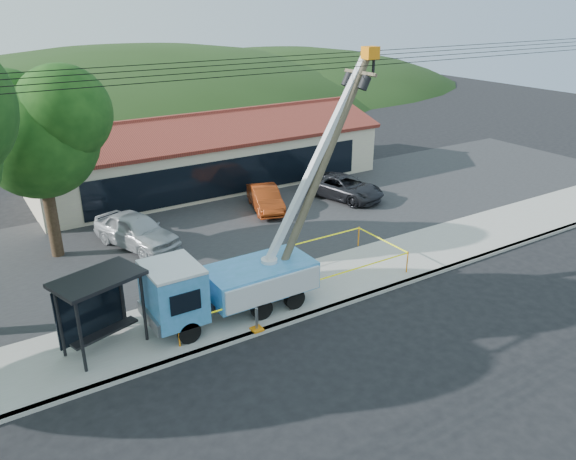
# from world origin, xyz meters

# --- Properties ---
(ground) EXTENTS (120.00, 120.00, 0.00)m
(ground) POSITION_xyz_m (0.00, 0.00, 0.00)
(ground) COLOR black
(ground) RESTS_ON ground
(curb) EXTENTS (60.00, 0.25, 0.15)m
(curb) POSITION_xyz_m (0.00, 2.10, 0.07)
(curb) COLOR #A2A198
(curb) RESTS_ON ground
(sidewalk) EXTENTS (60.00, 4.00, 0.15)m
(sidewalk) POSITION_xyz_m (0.00, 4.00, 0.07)
(sidewalk) COLOR #A2A198
(sidewalk) RESTS_ON ground
(parking_lot) EXTENTS (60.00, 12.00, 0.10)m
(parking_lot) POSITION_xyz_m (0.00, 12.00, 0.05)
(parking_lot) COLOR #28282B
(parking_lot) RESTS_ON ground
(strip_mall) EXTENTS (22.50, 8.53, 4.67)m
(strip_mall) POSITION_xyz_m (4.00, 19.98, 1.88)
(strip_mall) COLOR beige
(strip_mall) RESTS_ON ground
(tree_lot) EXTENTS (6.30, 5.60, 8.94)m
(tree_lot) POSITION_xyz_m (-7.00, 13.00, 6.21)
(tree_lot) COLOR #332316
(tree_lot) RESTS_ON ground
(hill_center) EXTENTS (89.60, 64.00, 32.00)m
(hill_center) POSITION_xyz_m (10.00, 55.00, 0.00)
(hill_center) COLOR #1E3513
(hill_center) RESTS_ON ground
(hill_east) EXTENTS (72.80, 52.00, 26.00)m
(hill_east) POSITION_xyz_m (30.00, 55.00, 0.00)
(hill_east) COLOR #1E3513
(hill_east) RESTS_ON ground
(utility_truck) EXTENTS (9.69, 3.55, 9.61)m
(utility_truck) POSITION_xyz_m (-2.57, 3.74, 1.61)
(utility_truck) COLOR black
(utility_truck) RESTS_ON ground
(leaning_pole) EXTENTS (4.86, 1.80, 9.51)m
(leaning_pole) POSITION_xyz_m (1.58, 3.66, 5.31)
(leaning_pole) COLOR brown
(leaning_pole) RESTS_ON ground
(bus_shelter) EXTENTS (3.23, 2.51, 2.74)m
(bus_shelter) POSITION_xyz_m (-7.27, 4.16, 2.17)
(bus_shelter) COLOR black
(bus_shelter) RESTS_ON ground
(caution_tape) EXTENTS (10.77, 3.45, 1.00)m
(caution_tape) POSITION_xyz_m (0.32, 4.40, 0.89)
(caution_tape) COLOR orange
(caution_tape) RESTS_ON ground
(car_silver) EXTENTS (3.51, 5.29, 1.67)m
(car_silver) POSITION_xyz_m (-3.45, 11.98, 0.00)
(car_silver) COLOR #B8BBC0
(car_silver) RESTS_ON ground
(car_red) EXTENTS (2.62, 4.40, 1.37)m
(car_red) POSITION_xyz_m (4.45, 13.03, 0.00)
(car_red) COLOR #91300E
(car_red) RESTS_ON ground
(car_dark) EXTENTS (3.72, 5.55, 1.41)m
(car_dark) POSITION_xyz_m (9.48, 12.27, 0.00)
(car_dark) COLOR black
(car_dark) RESTS_ON ground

